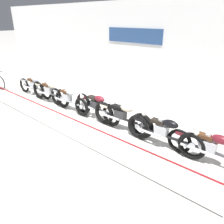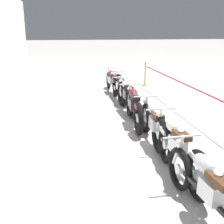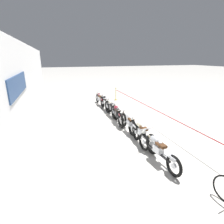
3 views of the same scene
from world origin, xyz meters
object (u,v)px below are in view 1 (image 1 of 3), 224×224
object	(u,v)px
motorcycle_silver_2	(68,99)
motorcycle_maroon_6	(211,148)
motorcycle_maroon_3	(97,107)
motorcycle_cream_1	(50,92)
stanchion_far_left	(27,103)
motorcycle_cream_4	(122,117)
motorcycle_black_5	(163,133)
motorcycle_silver_0	(35,86)

from	to	relation	value
motorcycle_silver_2	motorcycle_maroon_6	xyz separation A→B (m)	(5.43, 0.07, 0.00)
motorcycle_silver_2	motorcycle_maroon_3	xyz separation A→B (m)	(1.44, 0.12, 0.02)
motorcycle_cream_1	stanchion_far_left	distance (m)	1.97
motorcycle_silver_2	motorcycle_maroon_3	distance (m)	1.45
motorcycle_cream_4	motorcycle_maroon_6	bearing A→B (deg)	0.63
motorcycle_cream_1	motorcycle_black_5	world-z (taller)	motorcycle_cream_1
motorcycle_silver_0	motorcycle_maroon_3	bearing A→B (deg)	0.38
motorcycle_silver_2	motorcycle_cream_4	world-z (taller)	motorcycle_cream_4
motorcycle_silver_2	motorcycle_cream_4	xyz separation A→B (m)	(2.66, 0.04, 0.02)
motorcycle_silver_0	stanchion_far_left	world-z (taller)	stanchion_far_left
motorcycle_maroon_3	motorcycle_maroon_6	xyz separation A→B (m)	(3.99, -0.05, -0.02)
motorcycle_cream_4	motorcycle_black_5	xyz separation A→B (m)	(1.51, -0.05, -0.01)
motorcycle_cream_1	motorcycle_cream_4	xyz separation A→B (m)	(3.89, 0.04, 0.00)
motorcycle_cream_4	motorcycle_black_5	distance (m)	1.51
motorcycle_maroon_6	motorcycle_silver_0	bearing A→B (deg)	179.84
motorcycle_cream_4	motorcycle_black_5	world-z (taller)	motorcycle_cream_4
motorcycle_black_5	stanchion_far_left	size ratio (longest dim) A/B	0.23
motorcycle_silver_0	motorcycle_silver_2	xyz separation A→B (m)	(2.59, -0.09, -0.00)
motorcycle_cream_1	motorcycle_cream_4	world-z (taller)	motorcycle_cream_4
motorcycle_maroon_3	motorcycle_cream_4	bearing A→B (deg)	-3.74
stanchion_far_left	motorcycle_cream_4	bearing A→B (deg)	30.51
stanchion_far_left	motorcycle_black_5	bearing A→B (deg)	20.45
motorcycle_silver_0	stanchion_far_left	xyz separation A→B (m)	(2.43, -1.72, 0.27)
motorcycle_maroon_3	motorcycle_maroon_6	distance (m)	3.99
motorcycle_silver_0	stanchion_far_left	size ratio (longest dim) A/B	0.23
motorcycle_silver_2	motorcycle_maroon_6	distance (m)	5.43
motorcycle_cream_1	motorcycle_maroon_6	bearing A→B (deg)	0.57
motorcycle_black_5	motorcycle_maroon_6	size ratio (longest dim) A/B	1.05
motorcycle_maroon_6	stanchion_far_left	size ratio (longest dim) A/B	0.22
motorcycle_silver_0	motorcycle_maroon_3	size ratio (longest dim) A/B	1.04
motorcycle_black_5	motorcycle_silver_2	bearing A→B (deg)	179.86
motorcycle_silver_0	motorcycle_black_5	bearing A→B (deg)	-0.87
motorcycle_maroon_6	motorcycle_black_5	bearing A→B (deg)	-176.35
motorcycle_silver_2	motorcycle_maroon_3	world-z (taller)	motorcycle_maroon_3
motorcycle_maroon_3	stanchion_far_left	bearing A→B (deg)	-132.64
motorcycle_silver_2	stanchion_far_left	distance (m)	1.66
motorcycle_silver_0	motorcycle_maroon_6	bearing A→B (deg)	-0.16
motorcycle_maroon_6	motorcycle_cream_4	bearing A→B (deg)	-179.37
motorcycle_cream_4	motorcycle_maroon_6	size ratio (longest dim) A/B	1.01
motorcycle_cream_4	motorcycle_black_5	bearing A→B (deg)	-1.91
motorcycle_silver_0	motorcycle_cream_1	size ratio (longest dim) A/B	0.97
motorcycle_cream_1	stanchion_far_left	bearing A→B (deg)	-56.71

